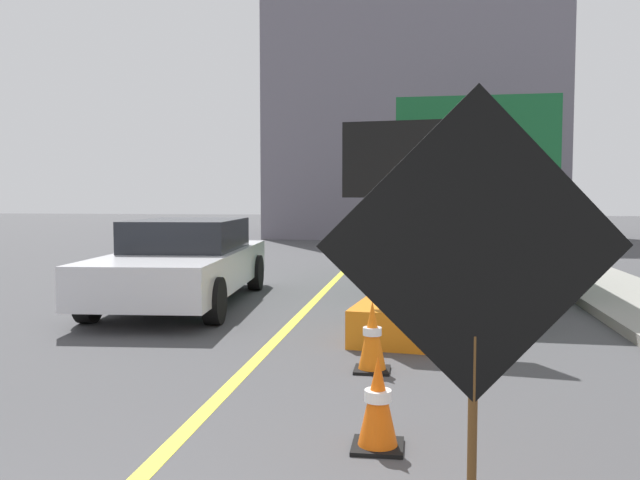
% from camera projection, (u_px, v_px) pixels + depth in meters
% --- Properties ---
extents(lane_center_stripe, '(0.14, 36.00, 0.01)m').
position_uv_depth(lane_center_stripe, '(272.00, 344.00, 7.87)').
color(lane_center_stripe, yellow).
rests_on(lane_center_stripe, ground).
extents(roadwork_sign, '(1.60, 0.35, 2.33)m').
position_uv_depth(roadwork_sign, '(475.00, 254.00, 3.36)').
color(roadwork_sign, '#593819').
rests_on(roadwork_sign, ground).
extents(arrow_board_trailer, '(1.60, 1.92, 2.70)m').
position_uv_depth(arrow_board_trailer, '(404.00, 299.00, 8.26)').
color(arrow_board_trailer, orange).
rests_on(arrow_board_trailer, ground).
extents(box_truck, '(2.76, 7.64, 3.26)m').
position_uv_depth(box_truck, '(466.00, 195.00, 13.30)').
color(box_truck, black).
rests_on(box_truck, ground).
extents(pickup_car, '(2.31, 5.21, 1.38)m').
position_uv_depth(pickup_car, '(185.00, 261.00, 10.80)').
color(pickup_car, silver).
rests_on(pickup_car, ground).
extents(highway_guide_sign, '(2.79, 0.18, 5.00)m').
position_uv_depth(highway_guide_sign, '(504.00, 145.00, 21.11)').
color(highway_guide_sign, gray).
rests_on(highway_guide_sign, ground).
extents(far_building_block, '(12.11, 7.71, 10.76)m').
position_uv_depth(far_building_block, '(413.00, 115.00, 29.39)').
color(far_building_block, slate).
rests_on(far_building_block, ground).
extents(traffic_cone_near_sign, '(0.36, 0.36, 0.66)m').
position_uv_depth(traffic_cone_near_sign, '(378.00, 403.00, 4.59)').
color(traffic_cone_near_sign, black).
rests_on(traffic_cone_near_sign, ground).
extents(traffic_cone_mid_lane, '(0.36, 0.36, 0.72)m').
position_uv_depth(traffic_cone_mid_lane, '(372.00, 337.00, 6.62)').
color(traffic_cone_mid_lane, black).
rests_on(traffic_cone_mid_lane, ground).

